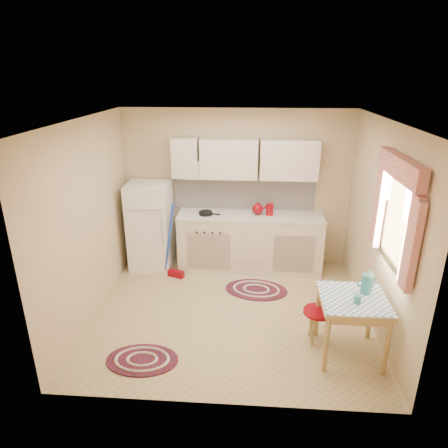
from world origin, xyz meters
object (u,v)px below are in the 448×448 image
at_px(base_cabinets, 250,243).
at_px(stool, 317,326).
at_px(fridge, 151,226).
at_px(table, 350,326).

height_order(base_cabinets, stool, base_cabinets).
bearing_deg(stool, base_cabinets, 113.69).
bearing_deg(fridge, table, -36.35).
xyz_separation_m(table, stool, (-0.33, 0.20, -0.15)).
xyz_separation_m(base_cabinets, table, (1.14, -2.05, -0.08)).
bearing_deg(table, stool, 148.23).
bearing_deg(fridge, stool, -36.94).
bearing_deg(stool, fridge, 143.06).
bearing_deg(base_cabinets, fridge, -178.19).
distance_m(fridge, base_cabinets, 1.61).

